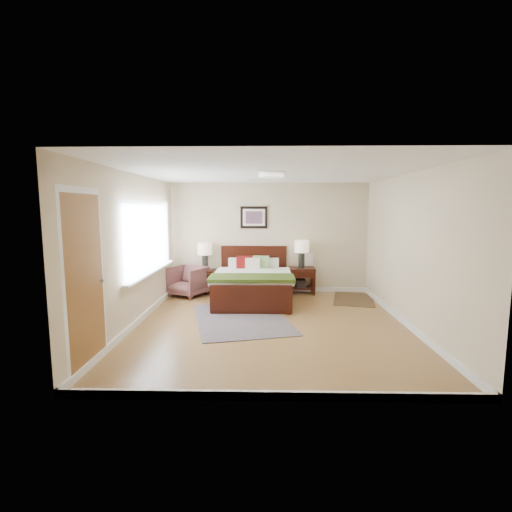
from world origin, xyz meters
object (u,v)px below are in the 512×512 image
lamp_left (205,251)px  rug_persian (241,319)px  bed (253,278)px  armchair (188,281)px  nightstand_right (301,278)px  nightstand_left (205,275)px  lamp_right (302,249)px

lamp_left → rug_persian: 2.40m
lamp_left → bed: bearing=-33.5°
lamp_left → armchair: 0.77m
rug_persian → nightstand_right: bearing=44.0°
armchair → nightstand_right: bearing=34.3°
bed → lamp_left: size_ratio=3.20×
armchair → rug_persian: 2.17m
nightstand_left → nightstand_right: 2.18m
bed → armchair: bed is taller
nightstand_right → lamp_left: size_ratio=0.98×
lamp_left → armchair: bearing=-142.1°
rug_persian → armchair: bearing=113.1°
lamp_left → lamp_right: bearing=0.0°
bed → lamp_right: bearing=34.0°
lamp_right → rug_persian: 2.55m
lamp_left → lamp_right: size_ratio=1.00×
bed → nightstand_right: size_ratio=3.26×
nightstand_left → lamp_right: bearing=0.5°
nightstand_right → lamp_left: lamp_left is taller
nightstand_left → rug_persian: size_ratio=0.25×
nightstand_right → bed: bearing=-146.4°
nightstand_left → lamp_right: lamp_right is taller
nightstand_right → rug_persian: 2.36m
lamp_left → lamp_right: 2.18m
armchair → rug_persian: size_ratio=0.34×
bed → lamp_right: 1.41m
lamp_right → rug_persian: bearing=-122.1°
lamp_right → armchair: size_ratio=0.84×
bed → nightstand_right: bearing=33.6°
bed → lamp_right: (1.08, 0.73, 0.53)m
nightstand_right → lamp_left: 2.26m
lamp_right → armchair: 2.64m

